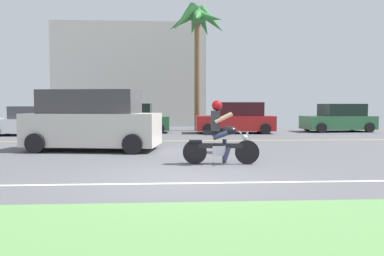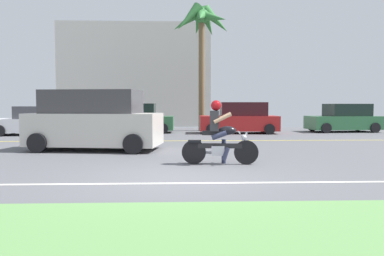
{
  "view_description": "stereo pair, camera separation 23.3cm",
  "coord_description": "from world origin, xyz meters",
  "px_view_note": "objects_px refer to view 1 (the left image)",
  "views": [
    {
      "loc": [
        -0.28,
        -7.89,
        1.54
      ],
      "look_at": [
        0.38,
        3.13,
        0.87
      ],
      "focal_mm": 35.48,
      "sensor_mm": 36.0,
      "label": 1
    },
    {
      "loc": [
        -0.04,
        -7.9,
        1.54
      ],
      "look_at": [
        0.38,
        3.13,
        0.87
      ],
      "focal_mm": 35.48,
      "sensor_mm": 36.0,
      "label": 2
    }
  ],
  "objects_px": {
    "parked_car_0": "(34,122)",
    "palm_tree_0": "(198,25)",
    "parked_car_1": "(134,119)",
    "parked_car_2": "(236,119)",
    "parked_car_3": "(339,119)",
    "motorcyclist": "(220,137)",
    "suv_nearby": "(93,121)",
    "motorcyclist_distant": "(49,127)"
  },
  "relations": [
    {
      "from": "suv_nearby",
      "to": "parked_car_1",
      "type": "relative_size",
      "value": 1.22
    },
    {
      "from": "motorcyclist",
      "to": "parked_car_3",
      "type": "relative_size",
      "value": 0.49
    },
    {
      "from": "parked_car_0",
      "to": "palm_tree_0",
      "type": "xyz_separation_m",
      "value": [
        8.58,
        2.93,
        5.57
      ]
    },
    {
      "from": "palm_tree_0",
      "to": "parked_car_3",
      "type": "bearing_deg",
      "value": -9.61
    },
    {
      "from": "parked_car_0",
      "to": "motorcyclist_distant",
      "type": "bearing_deg",
      "value": -59.72
    },
    {
      "from": "parked_car_3",
      "to": "motorcyclist",
      "type": "bearing_deg",
      "value": -126.12
    },
    {
      "from": "palm_tree_0",
      "to": "motorcyclist",
      "type": "bearing_deg",
      "value": -91.59
    },
    {
      "from": "parked_car_1",
      "to": "parked_car_2",
      "type": "bearing_deg",
      "value": -6.9
    },
    {
      "from": "palm_tree_0",
      "to": "motorcyclist_distant",
      "type": "xyz_separation_m",
      "value": [
        -6.97,
        -5.69,
        -5.69
      ]
    },
    {
      "from": "parked_car_3",
      "to": "motorcyclist_distant",
      "type": "height_order",
      "value": "parked_car_3"
    },
    {
      "from": "parked_car_1",
      "to": "parked_car_0",
      "type": "bearing_deg",
      "value": -164.04
    },
    {
      "from": "suv_nearby",
      "to": "motorcyclist_distant",
      "type": "bearing_deg",
      "value": 124.02
    },
    {
      "from": "parked_car_0",
      "to": "motorcyclist_distant",
      "type": "distance_m",
      "value": 3.2
    },
    {
      "from": "parked_car_3",
      "to": "motorcyclist_distant",
      "type": "bearing_deg",
      "value": -164.01
    },
    {
      "from": "parked_car_1",
      "to": "motorcyclist",
      "type": "bearing_deg",
      "value": -73.97
    },
    {
      "from": "motorcyclist_distant",
      "to": "parked_car_1",
      "type": "bearing_deg",
      "value": 51.48
    },
    {
      "from": "parked_car_3",
      "to": "palm_tree_0",
      "type": "relative_size",
      "value": 0.54
    },
    {
      "from": "suv_nearby",
      "to": "palm_tree_0",
      "type": "height_order",
      "value": "palm_tree_0"
    },
    {
      "from": "parked_car_3",
      "to": "suv_nearby",
      "type": "bearing_deg",
      "value": -146.21
    },
    {
      "from": "motorcyclist",
      "to": "parked_car_0",
      "type": "relative_size",
      "value": 0.46
    },
    {
      "from": "suv_nearby",
      "to": "parked_car_2",
      "type": "relative_size",
      "value": 1.11
    },
    {
      "from": "parked_car_2",
      "to": "suv_nearby",
      "type": "bearing_deg",
      "value": -129.88
    },
    {
      "from": "parked_car_0",
      "to": "parked_car_3",
      "type": "bearing_deg",
      "value": 5.32
    },
    {
      "from": "parked_car_3",
      "to": "parked_car_0",
      "type": "bearing_deg",
      "value": -174.68
    },
    {
      "from": "parked_car_0",
      "to": "palm_tree_0",
      "type": "bearing_deg",
      "value": 18.83
    },
    {
      "from": "parked_car_0",
      "to": "parked_car_2",
      "type": "xyz_separation_m",
      "value": [
        10.54,
        0.73,
        0.09
      ]
    },
    {
      "from": "parked_car_1",
      "to": "motorcyclist_distant",
      "type": "relative_size",
      "value": 2.71
    },
    {
      "from": "parked_car_1",
      "to": "parked_car_2",
      "type": "xyz_separation_m",
      "value": [
        5.6,
        -0.68,
        0.03
      ]
    },
    {
      "from": "suv_nearby",
      "to": "parked_car_3",
      "type": "relative_size",
      "value": 1.16
    },
    {
      "from": "motorcyclist_distant",
      "to": "parked_car_2",
      "type": "bearing_deg",
      "value": 21.41
    },
    {
      "from": "motorcyclist_distant",
      "to": "palm_tree_0",
      "type": "bearing_deg",
      "value": 39.22
    },
    {
      "from": "parked_car_1",
      "to": "motorcyclist_distant",
      "type": "height_order",
      "value": "parked_car_1"
    },
    {
      "from": "palm_tree_0",
      "to": "suv_nearby",
      "type": "bearing_deg",
      "value": -113.94
    },
    {
      "from": "suv_nearby",
      "to": "palm_tree_0",
      "type": "bearing_deg",
      "value": 66.06
    },
    {
      "from": "parked_car_1",
      "to": "parked_car_2",
      "type": "distance_m",
      "value": 5.64
    },
    {
      "from": "parked_car_0",
      "to": "parked_car_1",
      "type": "bearing_deg",
      "value": 15.96
    },
    {
      "from": "motorcyclist",
      "to": "parked_car_0",
      "type": "distance_m",
      "value": 12.98
    },
    {
      "from": "suv_nearby",
      "to": "palm_tree_0",
      "type": "distance_m",
      "value": 11.82
    },
    {
      "from": "parked_car_0",
      "to": "parked_car_2",
      "type": "relative_size",
      "value": 1.02
    },
    {
      "from": "suv_nearby",
      "to": "parked_car_1",
      "type": "height_order",
      "value": "suv_nearby"
    },
    {
      "from": "parked_car_3",
      "to": "palm_tree_0",
      "type": "height_order",
      "value": "palm_tree_0"
    },
    {
      "from": "parked_car_1",
      "to": "motorcyclist_distant",
      "type": "distance_m",
      "value": 5.34
    }
  ]
}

